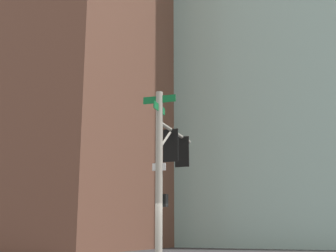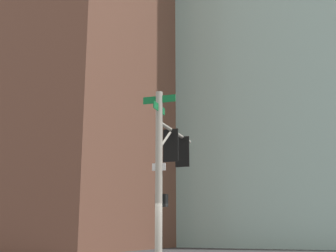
% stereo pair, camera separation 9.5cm
% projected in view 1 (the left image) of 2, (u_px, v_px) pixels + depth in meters
% --- Properties ---
extents(signal_pole_assembly, '(4.08, 1.15, 6.15)m').
position_uv_depth(signal_pole_assembly, '(169.00, 163.00, 15.32)').
color(signal_pole_assembly, '#9E998C').
rests_on(signal_pole_assembly, ground_plane).
extents(building_brick_nearside, '(27.57, 17.38, 51.71)m').
position_uv_depth(building_brick_nearside, '(98.00, 16.00, 51.72)').
color(building_brick_nearside, brown).
rests_on(building_brick_nearside, ground_plane).
extents(building_brick_midblock, '(16.17, 14.20, 31.34)m').
position_uv_depth(building_brick_midblock, '(247.00, 132.00, 65.34)').
color(building_brick_midblock, '#845B47').
rests_on(building_brick_midblock, ground_plane).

